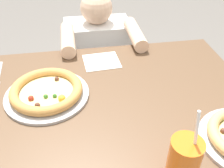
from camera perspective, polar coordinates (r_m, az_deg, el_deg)
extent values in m
cube|color=brown|center=(1.00, -2.17, -4.86)|extent=(1.19, 0.83, 0.04)
cylinder|color=#443122|center=(1.56, -22.97, -8.58)|extent=(0.07, 0.07, 0.71)
cylinder|color=#443122|center=(1.61, 15.07, -4.71)|extent=(0.07, 0.07, 0.71)
sphere|color=brown|center=(0.91, 23.01, -9.35)|extent=(0.02, 0.02, 0.02)
cylinder|color=#B7B7BC|center=(1.04, -13.91, -2.31)|extent=(0.32, 0.32, 0.01)
cylinder|color=#E5CC7F|center=(1.03, -14.00, -1.84)|extent=(0.20, 0.20, 0.01)
torus|color=#C68C47|center=(1.02, -14.11, -1.27)|extent=(0.28, 0.28, 0.04)
sphere|color=#2D6623|center=(1.00, -14.24, -2.64)|extent=(0.02, 0.02, 0.02)
sphere|color=brown|center=(1.08, -11.94, 1.09)|extent=(0.02, 0.02, 0.02)
sphere|color=maroon|center=(1.00, -17.23, -2.98)|extent=(0.02, 0.02, 0.02)
sphere|color=brown|center=(0.97, -15.93, -4.47)|extent=(0.02, 0.02, 0.02)
sphere|color=#2D6623|center=(0.99, -12.36, -2.56)|extent=(0.02, 0.02, 0.02)
sphere|color=gold|center=(0.97, -10.88, -3.03)|extent=(0.03, 0.03, 0.03)
cylinder|color=orange|center=(0.75, 15.37, -15.61)|extent=(0.09, 0.09, 0.13)
cylinder|color=white|center=(0.67, 17.93, -9.64)|extent=(0.02, 0.02, 0.12)
cube|color=white|center=(1.21, -2.30, 4.95)|extent=(0.17, 0.15, 0.00)
cylinder|color=#333847|center=(1.86, -2.72, -2.05)|extent=(0.31, 0.31, 0.45)
cube|color=white|center=(1.64, -3.11, 8.28)|extent=(0.38, 0.22, 0.31)
sphere|color=beige|center=(1.54, -3.41, 16.18)|extent=(0.18, 0.18, 0.18)
cylinder|color=beige|center=(1.35, -9.61, 9.64)|extent=(0.07, 0.28, 0.07)
cylinder|color=beige|center=(1.39, 5.05, 10.80)|extent=(0.07, 0.28, 0.07)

